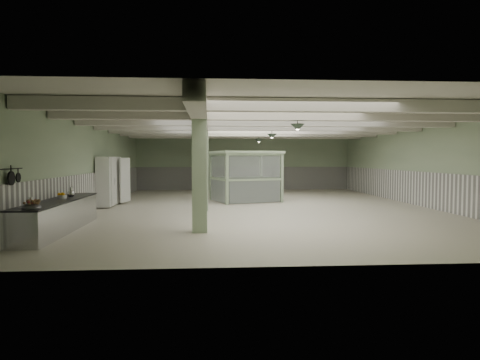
{
  "coord_description": "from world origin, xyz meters",
  "views": [
    {
      "loc": [
        -2.2,
        -18.12,
        2.12
      ],
      "look_at": [
        -1.11,
        -2.58,
        1.3
      ],
      "focal_mm": 32.0,
      "sensor_mm": 36.0,
      "label": 1
    }
  ],
  "objects": [
    {
      "name": "pitcher_far",
      "position": [
        -6.44,
        -4.83,
        1.06
      ],
      "size": [
        0.25,
        0.28,
        0.32
      ],
      "primitive_type": null,
      "rotation": [
        0.0,
        0.0,
        -0.17
      ],
      "color": "#B8B9BD",
      "rests_on": "prep_counter"
    },
    {
      "name": "pendant_front",
      "position": [
        0.5,
        -5.0,
        3.05
      ],
      "size": [
        0.44,
        0.44,
        0.22
      ],
      "primitive_type": "cone",
      "rotation": [
        3.14,
        0.0,
        0.0
      ],
      "color": "#2F3F32",
      "rests_on": "ceiling"
    },
    {
      "name": "filing_cabinet",
      "position": [
        1.18,
        3.1,
        0.75
      ],
      "size": [
        0.65,
        0.79,
        1.49
      ],
      "primitive_type": "cube",
      "rotation": [
        0.0,
        0.0,
        -0.27
      ],
      "color": "#5F6353",
      "rests_on": "floor"
    },
    {
      "name": "wainscot_right",
      "position": [
        6.97,
        0.0,
        0.75
      ],
      "size": [
        0.05,
        19.9,
        1.5
      ],
      "primitive_type": "cube",
      "color": "white",
      "rests_on": "floor"
    },
    {
      "name": "prep_counter",
      "position": [
        -6.54,
        -5.67,
        0.46
      ],
      "size": [
        0.88,
        5.03,
        0.91
      ],
      "color": "#B8B9BD",
      "rests_on": "floor"
    },
    {
      "name": "wall_left",
      "position": [
        -7.0,
        0.0,
        1.8
      ],
      "size": [
        0.02,
        20.0,
        3.6
      ],
      "primitive_type": "cube",
      "color": "#9AAD8A",
      "rests_on": "floor"
    },
    {
      "name": "column_a",
      "position": [
        -2.5,
        -6.0,
        1.8
      ],
      "size": [
        0.42,
        0.42,
        3.6
      ],
      "primitive_type": "cube",
      "color": "#A6BF9A",
      "rests_on": "floor"
    },
    {
      "name": "beam_f",
      "position": [
        0.0,
        5.0,
        3.42
      ],
      "size": [
        13.9,
        0.35,
        0.32
      ],
      "primitive_type": "cube",
      "color": "beige",
      "rests_on": "ceiling"
    },
    {
      "name": "beam_d",
      "position": [
        0.0,
        0.0,
        3.42
      ],
      "size": [
        13.9,
        0.35,
        0.32
      ],
      "primitive_type": "cube",
      "color": "beige",
      "rests_on": "ceiling"
    },
    {
      "name": "skillet_far",
      "position": [
        -6.88,
        -7.35,
        1.63
      ],
      "size": [
        0.03,
        0.24,
        0.24
      ],
      "primitive_type": "cylinder",
      "rotation": [
        0.0,
        1.57,
        0.0
      ],
      "color": "black",
      "rests_on": "hook_rail"
    },
    {
      "name": "pendant_back",
      "position": [
        0.5,
        5.5,
        3.05
      ],
      "size": [
        0.44,
        0.44,
        0.22
      ],
      "primitive_type": "cone",
      "rotation": [
        3.14,
        0.0,
        0.0
      ],
      "color": "#2F3F32",
      "rests_on": "ceiling"
    },
    {
      "name": "girder",
      "position": [
        -2.5,
        0.0,
        3.38
      ],
      "size": [
        0.45,
        19.9,
        0.4
      ],
      "primitive_type": "cube",
      "color": "beige",
      "rests_on": "ceiling"
    },
    {
      "name": "pitcher_near",
      "position": [
        -6.51,
        -7.57,
        1.03
      ],
      "size": [
        0.23,
        0.25,
        0.26
      ],
      "primitive_type": null,
      "rotation": [
        0.0,
        0.0,
        -0.31
      ],
      "color": "#B8B9BD",
      "rests_on": "prep_counter"
    },
    {
      "name": "beam_g",
      "position": [
        0.0,
        7.5,
        3.42
      ],
      "size": [
        13.9,
        0.35,
        0.32
      ],
      "primitive_type": "cube",
      "color": "beige",
      "rests_on": "ceiling"
    },
    {
      "name": "skillet_near",
      "position": [
        -6.88,
        -7.72,
        1.63
      ],
      "size": [
        0.04,
        0.33,
        0.33
      ],
      "primitive_type": "cylinder",
      "rotation": [
        0.0,
        1.57,
        0.0
      ],
      "color": "black",
      "rests_on": "hook_rail"
    },
    {
      "name": "ceiling",
      "position": [
        0.0,
        0.0,
        3.6
      ],
      "size": [
        14.0,
        20.0,
        0.02
      ],
      "primitive_type": "cube",
      "color": "silver",
      "rests_on": "wall_back"
    },
    {
      "name": "column_b",
      "position": [
        -2.5,
        -1.0,
        1.8
      ],
      "size": [
        0.42,
        0.42,
        3.6
      ],
      "primitive_type": "cube",
      "color": "#A6BF9A",
      "rests_on": "floor"
    },
    {
      "name": "guard_booth",
      "position": [
        -0.49,
        2.58,
        1.67
      ],
      "size": [
        3.68,
        3.38,
        2.43
      ],
      "rotation": [
        0.0,
        0.0,
        0.32
      ],
      "color": "#A6BF99",
      "rests_on": "floor"
    },
    {
      "name": "beam_e",
      "position": [
        0.0,
        2.5,
        3.42
      ],
      "size": [
        13.9,
        0.35,
        0.32
      ],
      "primitive_type": "cube",
      "color": "beige",
      "rests_on": "ceiling"
    },
    {
      "name": "wainscot_back",
      "position": [
        0.0,
        9.97,
        0.75
      ],
      "size": [
        13.9,
        0.05,
        1.5
      ],
      "primitive_type": "cube",
      "color": "white",
      "rests_on": "floor"
    },
    {
      "name": "wall_right",
      "position": [
        7.0,
        0.0,
        1.8
      ],
      "size": [
        0.02,
        20.0,
        3.6
      ],
      "primitive_type": "cube",
      "color": "#9AAD8A",
      "rests_on": "floor"
    },
    {
      "name": "wall_front",
      "position": [
        0.0,
        -10.0,
        1.8
      ],
      "size": [
        14.0,
        0.02,
        3.6
      ],
      "primitive_type": "cube",
      "color": "#9AAD8A",
      "rests_on": "floor"
    },
    {
      "name": "floor",
      "position": [
        0.0,
        0.0,
        0.0
      ],
      "size": [
        20.0,
        20.0,
        0.0
      ],
      "primitive_type": "plane",
      "color": "beige",
      "rests_on": "ground"
    },
    {
      "name": "orange_bowl",
      "position": [
        -6.58,
        -5.2,
        0.95
      ],
      "size": [
        0.31,
        0.31,
        0.1
      ],
      "primitive_type": "cylinder",
      "rotation": [
        0.0,
        0.0,
        -0.1
      ],
      "color": "#B2B2B7",
      "rests_on": "prep_counter"
    },
    {
      "name": "hook_rail",
      "position": [
        -6.93,
        -7.6,
        1.85
      ],
      "size": [
        0.02,
        1.2,
        0.02
      ],
      "primitive_type": "cylinder",
      "rotation": [
        1.57,
        0.0,
        0.0
      ],
      "color": "black",
      "rests_on": "wall_left"
    },
    {
      "name": "beam_b",
      "position": [
        0.0,
        -5.0,
        3.42
      ],
      "size": [
        13.9,
        0.35,
        0.32
      ],
      "primitive_type": "cube",
      "color": "beige",
      "rests_on": "ceiling"
    },
    {
      "name": "beam_a",
      "position": [
        0.0,
        -7.5,
        3.42
      ],
      "size": [
        13.9,
        0.35,
        0.32
      ],
      "primitive_type": "cube",
      "color": "beige",
      "rests_on": "ceiling"
    },
    {
      "name": "wall_back",
      "position": [
        0.0,
        10.0,
        1.8
      ],
      "size": [
        14.0,
        0.02,
        3.6
      ],
      "primitive_type": "cube",
      "color": "#9AAD8A",
      "rests_on": "floor"
    },
    {
      "name": "column_c",
      "position": [
        -2.5,
        4.0,
        1.8
      ],
      "size": [
        0.42,
        0.42,
        3.6
      ],
      "primitive_type": "cube",
      "color": "#A6BF9A",
      "rests_on": "floor"
    },
    {
      "name": "pendant_mid",
      "position": [
        0.5,
        0.5,
        3.05
      ],
      "size": [
        0.44,
        0.44,
        0.22
      ],
      "primitive_type": "cone",
      "rotation": [
        3.14,
        0.0,
        0.0
      ],
      "color": "#2F3F32",
      "rests_on": "ceiling"
    },
    {
      "name": "veg_colander",
      "position": [
        -6.4,
        -7.79,
        1.0
      ],
      "size": [
        0.46,
        0.46,
        0.2
      ],
      "primitive_type": null,
      "rotation": [
        0.0,
        0.0,
        0.02
      ],
      "color": "#434348",
      "rests_on": "prep_counter"
    },
    {
      "name": "beam_c",
      "position": [
        0.0,
        -2.5,
        3.42
      ],
      "size": [
        13.9,
        0.35,
        0.32
      ],
      "primitive_type": "cube",
      "color": "beige",
      "rests_on": "ceiling"
    },
    {
      "name": "walkin_cooler",
      "position": [
        -6.62,
        1.0,
        1.06
      ],
      "size": [
        0.88,
        2.31,
        2.12
      ],
      "color": "white",
      "rests_on": "floor"
    },
    {
      "name": "column_d",
      "position": [
        -2.5,
        8.0,
        1.8
      ],
      "size": [
        0.42,
        0.42,
        3.6
      ],
      "primitive_type": "cube",
      "color": "#A6BF9A",
      "rests_on": "floor"
    },
    {
      "name": "wainscot_left",
      "position": [
        -6.97,
        0.0,
        0.75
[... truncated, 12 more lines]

